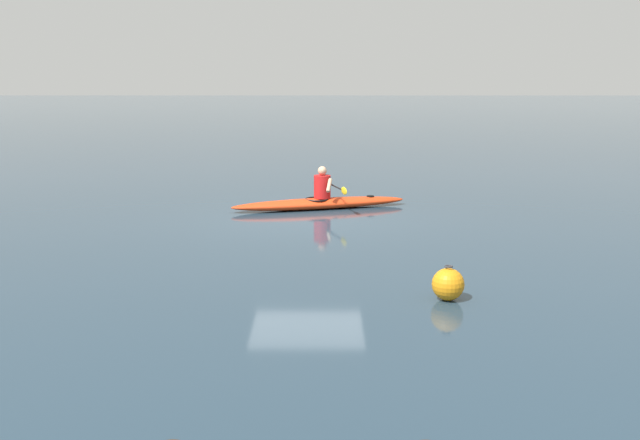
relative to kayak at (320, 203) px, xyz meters
name	(u,v)px	position (x,y,z in m)	size (l,w,h in m)	color
ground_plane	(307,220)	(0.27, 1.39, -0.13)	(160.00, 160.00, 0.00)	#233847
kayak	(320,203)	(0.00, 0.00, 0.00)	(4.24, 1.81, 0.25)	red
kayaker	(323,185)	(-0.08, -0.02, 0.44)	(0.76, 2.39, 0.75)	red
mooring_buoy_red_near	(448,284)	(-1.86, 7.15, 0.10)	(0.47, 0.47, 0.51)	orange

